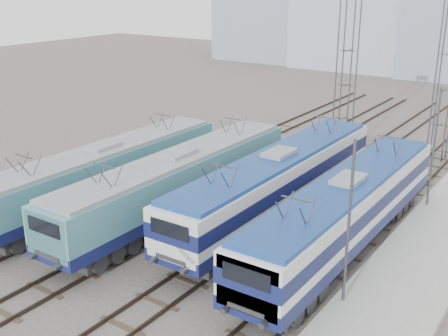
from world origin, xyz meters
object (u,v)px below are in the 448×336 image
catenary_tower_west (347,63)px  mast_front (349,227)px  locomotive_center_left (176,181)px  locomotive_far_left (102,172)px  mast_mid (434,151)px  locomotive_far_right (345,209)px  locomotive_center_right (277,180)px  catenary_tower_east (447,67)px

catenary_tower_west → mast_front: bearing=-66.7°
locomotive_center_left → mast_front: (10.85, -2.96, 1.30)m
locomotive_far_left → mast_mid: bearing=33.3°
mast_front → locomotive_center_left: bearing=164.8°
locomotive_far_right → mast_mid: (1.85, 7.70, 1.24)m
locomotive_center_left → catenary_tower_west: size_ratio=1.47×
locomotive_center_right → mast_mid: bearing=44.1°
mast_mid → catenary_tower_east: bearing=101.9°
catenary_tower_west → locomotive_far_left: bearing=-110.5°
locomotive_far_left → mast_front: mast_front is taller
locomotive_center_left → mast_front: size_ratio=2.52×
locomotive_far_right → catenary_tower_west: (-6.75, 15.70, 4.38)m
catenary_tower_east → mast_mid: size_ratio=1.71×
locomotive_far_left → catenary_tower_east: catenary_tower_east is taller
mast_front → locomotive_far_right: bearing=113.3°
mast_front → locomotive_far_left: bearing=172.9°
locomotive_far_right → catenary_tower_east: bearing=90.8°
locomotive_far_right → catenary_tower_east: (-0.25, 17.70, 4.38)m
locomotive_center_right → locomotive_far_right: size_ratio=1.02×
locomotive_far_right → mast_front: 4.84m
locomotive_center_right → locomotive_far_right: (4.50, -1.55, -0.05)m
locomotive_far_left → catenary_tower_east: (13.25, 20.10, 4.50)m
mast_mid → mast_front: bearing=-90.0°
catenary_tower_east → mast_mid: bearing=-78.1°
locomotive_center_left → mast_mid: (10.85, 9.04, 1.30)m
locomotive_center_right → locomotive_far_right: bearing=-19.0°
locomotive_far_right → mast_front: (1.85, -4.30, 1.24)m
locomotive_far_left → mast_mid: mast_mid is taller
locomotive_far_left → mast_front: 15.53m
locomotive_far_left → locomotive_center_left: locomotive_center_left is taller
locomotive_center_left → locomotive_center_right: bearing=32.7°
locomotive_far_left → locomotive_center_left: 4.62m
catenary_tower_east → mast_front: size_ratio=1.71×
mast_front → catenary_tower_east: bearing=95.5°
locomotive_center_left → mast_mid: size_ratio=2.52×
locomotive_far_left → locomotive_far_right: (13.50, 2.40, 0.12)m
locomotive_center_left → catenary_tower_west: bearing=82.5°
locomotive_far_right → locomotive_far_left: bearing=-169.9°
locomotive_far_left → locomotive_far_right: size_ratio=0.97×
locomotive_far_left → catenary_tower_east: 24.49m
locomotive_center_right → catenary_tower_east: size_ratio=1.51×
mast_mid → locomotive_far_left: bearing=-146.7°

